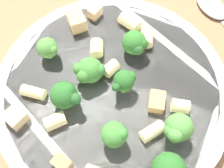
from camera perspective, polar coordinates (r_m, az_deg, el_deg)
ground_plane at (r=0.38m, az=0.00°, el=-3.16°), size 2.00×2.00×0.00m
pasta_bowl at (r=0.36m, az=0.00°, el=-1.80°), size 0.30×0.30×0.04m
broccoli_floret_0 at (r=0.36m, az=-12.91°, el=7.07°), size 0.03×0.03×0.03m
broccoli_floret_1 at (r=0.36m, az=4.76°, el=8.14°), size 0.03×0.03×0.04m
broccoli_floret_2 at (r=0.33m, az=2.56°, el=0.62°), size 0.03×0.03×0.04m
broccoli_floret_3 at (r=0.32m, az=-9.34°, el=-2.78°), size 0.03×0.03×0.04m
broccoli_floret_4 at (r=0.34m, az=-4.63°, el=2.70°), size 0.04×0.03×0.04m
broccoli_floret_5 at (r=0.31m, az=13.19°, el=-8.79°), size 0.03×0.03×0.04m
broccoli_floret_6 at (r=0.30m, az=0.50°, el=-10.29°), size 0.03×0.03×0.04m
rigatoni_0 at (r=0.33m, az=-11.48°, el=-7.40°), size 0.03×0.02×0.02m
rigatoni_1 at (r=0.38m, az=7.06°, el=9.41°), size 0.03×0.03×0.02m
rigatoni_2 at (r=0.34m, az=13.71°, el=-4.39°), size 0.03×0.02×0.02m
rigatoni_3 at (r=0.35m, az=-15.70°, el=-1.61°), size 0.03×0.03×0.01m
rigatoni_4 at (r=0.35m, az=-0.27°, el=3.19°), size 0.02×0.02×0.02m
rigatoni_5 at (r=0.32m, az=8.18°, el=-9.50°), size 0.03×0.02×0.01m
rigatoni_6 at (r=0.39m, az=3.60°, el=12.42°), size 0.03×0.03×0.02m
rigatoni_7 at (r=0.37m, az=-2.87°, el=7.39°), size 0.02×0.03×0.02m
chicken_chunk_0 at (r=0.32m, az=-10.19°, el=-15.55°), size 0.02×0.02×0.01m
chicken_chunk_1 at (r=0.41m, az=-3.53°, el=14.41°), size 0.02×0.02×0.02m
chicken_chunk_2 at (r=0.40m, az=-7.21°, el=12.58°), size 0.02×0.03×0.02m
chicken_chunk_3 at (r=0.34m, az=9.07°, el=-3.53°), size 0.03×0.03×0.02m
chicken_chunk_4 at (r=0.34m, az=-19.03°, el=-6.17°), size 0.03×0.03×0.02m
spoon at (r=0.49m, az=21.39°, el=12.56°), size 0.06×0.19×0.01m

